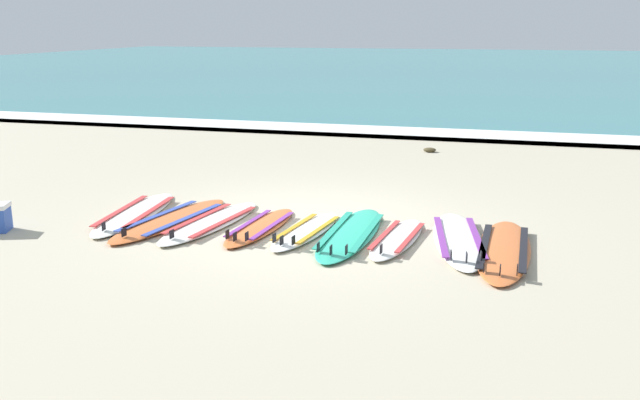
{
  "coord_description": "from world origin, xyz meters",
  "views": [
    {
      "loc": [
        2.66,
        -8.89,
        2.72
      ],
      "look_at": [
        0.09,
        0.41,
        0.25
      ],
      "focal_mm": 38.69,
      "sensor_mm": 36.0,
      "label": 1
    }
  ],
  "objects_px": {
    "surfboard_3": "(260,227)",
    "surfboard_1": "(171,220)",
    "surfboard_8": "(504,250)",
    "surfboard_4": "(306,231)",
    "surfboard_7": "(459,239)",
    "surfboard_0": "(135,213)",
    "surfboard_5": "(350,233)",
    "surfboard_6": "(397,238)",
    "surfboard_2": "(211,222)"
  },
  "relations": [
    {
      "from": "surfboard_0",
      "to": "surfboard_1",
      "type": "relative_size",
      "value": 0.97
    },
    {
      "from": "surfboard_3",
      "to": "surfboard_5",
      "type": "bearing_deg",
      "value": 1.28
    },
    {
      "from": "surfboard_2",
      "to": "surfboard_7",
      "type": "xyz_separation_m",
      "value": [
        3.39,
        0.13,
        0.0
      ]
    },
    {
      "from": "surfboard_2",
      "to": "surfboard_8",
      "type": "distance_m",
      "value": 3.96
    },
    {
      "from": "surfboard_5",
      "to": "surfboard_8",
      "type": "height_order",
      "value": "same"
    },
    {
      "from": "surfboard_0",
      "to": "surfboard_3",
      "type": "distance_m",
      "value": 2.01
    },
    {
      "from": "surfboard_0",
      "to": "surfboard_4",
      "type": "bearing_deg",
      "value": -3.73
    },
    {
      "from": "surfboard_1",
      "to": "surfboard_7",
      "type": "height_order",
      "value": "same"
    },
    {
      "from": "surfboard_0",
      "to": "surfboard_4",
      "type": "height_order",
      "value": "same"
    },
    {
      "from": "surfboard_4",
      "to": "surfboard_6",
      "type": "height_order",
      "value": "same"
    },
    {
      "from": "surfboard_2",
      "to": "surfboard_3",
      "type": "distance_m",
      "value": 0.74
    },
    {
      "from": "surfboard_1",
      "to": "surfboard_6",
      "type": "relative_size",
      "value": 1.34
    },
    {
      "from": "surfboard_7",
      "to": "surfboard_1",
      "type": "bearing_deg",
      "value": -177.72
    },
    {
      "from": "surfboard_7",
      "to": "surfboard_8",
      "type": "height_order",
      "value": "same"
    },
    {
      "from": "surfboard_2",
      "to": "surfboard_7",
      "type": "bearing_deg",
      "value": 2.12
    },
    {
      "from": "surfboard_3",
      "to": "surfboard_7",
      "type": "xyz_separation_m",
      "value": [
        2.65,
        0.16,
        -0.0
      ]
    },
    {
      "from": "surfboard_4",
      "to": "surfboard_6",
      "type": "bearing_deg",
      "value": -0.5
    },
    {
      "from": "surfboard_5",
      "to": "surfboard_6",
      "type": "height_order",
      "value": "same"
    },
    {
      "from": "surfboard_5",
      "to": "surfboard_3",
      "type": "bearing_deg",
      "value": -178.72
    },
    {
      "from": "surfboard_0",
      "to": "surfboard_3",
      "type": "relative_size",
      "value": 1.26
    },
    {
      "from": "surfboard_6",
      "to": "surfboard_8",
      "type": "bearing_deg",
      "value": -4.33
    },
    {
      "from": "surfboard_4",
      "to": "surfboard_5",
      "type": "height_order",
      "value": "same"
    },
    {
      "from": "surfboard_1",
      "to": "surfboard_4",
      "type": "relative_size",
      "value": 1.32
    },
    {
      "from": "surfboard_2",
      "to": "surfboard_3",
      "type": "height_order",
      "value": "same"
    },
    {
      "from": "surfboard_7",
      "to": "surfboard_8",
      "type": "bearing_deg",
      "value": -26.4
    },
    {
      "from": "surfboard_5",
      "to": "surfboard_4",
      "type": "bearing_deg",
      "value": -175.99
    },
    {
      "from": "surfboard_4",
      "to": "surfboard_1",
      "type": "bearing_deg",
      "value": 179.72
    },
    {
      "from": "surfboard_0",
      "to": "surfboard_1",
      "type": "distance_m",
      "value": 0.68
    },
    {
      "from": "surfboard_7",
      "to": "surfboard_0",
      "type": "bearing_deg",
      "value": 179.94
    },
    {
      "from": "surfboard_3",
      "to": "surfboard_5",
      "type": "distance_m",
      "value": 1.25
    },
    {
      "from": "surfboard_4",
      "to": "surfboard_7",
      "type": "xyz_separation_m",
      "value": [
        1.99,
        0.17,
        -0.0
      ]
    },
    {
      "from": "surfboard_1",
      "to": "surfboard_2",
      "type": "relative_size",
      "value": 1.07
    },
    {
      "from": "surfboard_2",
      "to": "surfboard_4",
      "type": "xyz_separation_m",
      "value": [
        1.4,
        -0.04,
        0.0
      ]
    },
    {
      "from": "surfboard_2",
      "to": "surfboard_7",
      "type": "distance_m",
      "value": 3.4
    },
    {
      "from": "surfboard_1",
      "to": "surfboard_4",
      "type": "bearing_deg",
      "value": -0.28
    },
    {
      "from": "surfboard_0",
      "to": "surfboard_7",
      "type": "xyz_separation_m",
      "value": [
        4.65,
        -0.0,
        0.0
      ]
    },
    {
      "from": "surfboard_6",
      "to": "surfboard_8",
      "type": "xyz_separation_m",
      "value": [
        1.33,
        -0.1,
        0.0
      ]
    },
    {
      "from": "surfboard_3",
      "to": "surfboard_1",
      "type": "bearing_deg",
      "value": -179.84
    },
    {
      "from": "surfboard_3",
      "to": "surfboard_8",
      "type": "height_order",
      "value": "same"
    },
    {
      "from": "surfboard_2",
      "to": "surfboard_6",
      "type": "relative_size",
      "value": 1.25
    },
    {
      "from": "surfboard_1",
      "to": "surfboard_2",
      "type": "distance_m",
      "value": 0.6
    },
    {
      "from": "surfboard_4",
      "to": "surfboard_6",
      "type": "distance_m",
      "value": 1.23
    },
    {
      "from": "surfboard_7",
      "to": "surfboard_8",
      "type": "relative_size",
      "value": 0.98
    },
    {
      "from": "surfboard_0",
      "to": "surfboard_8",
      "type": "height_order",
      "value": "same"
    },
    {
      "from": "surfboard_1",
      "to": "surfboard_8",
      "type": "distance_m",
      "value": 4.56
    },
    {
      "from": "surfboard_2",
      "to": "surfboard_5",
      "type": "distance_m",
      "value": 2.0
    },
    {
      "from": "surfboard_2",
      "to": "surfboard_3",
      "type": "bearing_deg",
      "value": -2.28
    },
    {
      "from": "surfboard_3",
      "to": "surfboard_4",
      "type": "distance_m",
      "value": 0.66
    },
    {
      "from": "surfboard_1",
      "to": "surfboard_4",
      "type": "height_order",
      "value": "same"
    },
    {
      "from": "surfboard_6",
      "to": "surfboard_3",
      "type": "bearing_deg",
      "value": 179.26
    }
  ]
}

